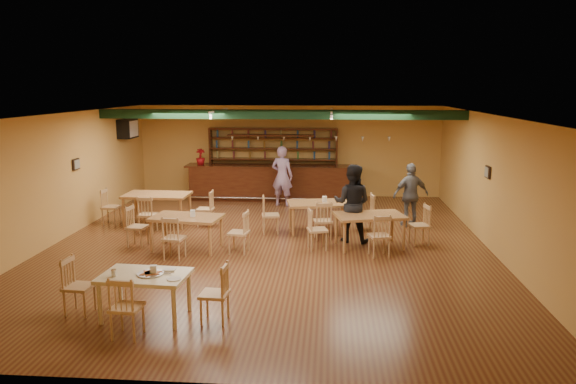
# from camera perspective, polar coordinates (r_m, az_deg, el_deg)

# --- Properties ---
(floor) EXTENTS (12.00, 12.00, 0.00)m
(floor) POSITION_cam_1_polar(r_m,az_deg,el_deg) (12.70, -2.00, -5.59)
(floor) COLOR #552A18
(floor) RESTS_ON ground
(ceiling_beam) EXTENTS (10.00, 0.30, 0.25)m
(ceiling_beam) POSITION_cam_1_polar(r_m,az_deg,el_deg) (14.98, -0.86, 8.10)
(ceiling_beam) COLOR black
(ceiling_beam) RESTS_ON ceiling
(track_rail_left) EXTENTS (0.05, 2.50, 0.05)m
(track_rail_left) POSITION_cam_1_polar(r_m,az_deg,el_deg) (15.84, -7.23, 8.43)
(track_rail_left) COLOR white
(track_rail_left) RESTS_ON ceiling
(track_rail_right) EXTENTS (0.05, 2.50, 0.05)m
(track_rail_right) POSITION_cam_1_polar(r_m,az_deg,el_deg) (15.51, 4.56, 8.43)
(track_rail_right) COLOR white
(track_rail_right) RESTS_ON ceiling
(ac_unit) EXTENTS (0.34, 0.70, 0.48)m
(ac_unit) POSITION_cam_1_polar(r_m,az_deg,el_deg) (17.48, -16.38, 6.37)
(ac_unit) COLOR white
(ac_unit) RESTS_ON wall_left
(picture_left) EXTENTS (0.04, 0.34, 0.28)m
(picture_left) POSITION_cam_1_polar(r_m,az_deg,el_deg) (14.68, -21.26, 2.71)
(picture_left) COLOR black
(picture_left) RESTS_ON wall_left
(picture_right) EXTENTS (0.04, 0.34, 0.28)m
(picture_right) POSITION_cam_1_polar(r_m,az_deg,el_deg) (13.24, 20.13, 1.96)
(picture_right) COLOR black
(picture_right) RESTS_ON wall_right
(bar_counter) EXTENTS (5.50, 0.85, 1.13)m
(bar_counter) POSITION_cam_1_polar(r_m,az_deg,el_deg) (17.62, -1.75, 0.98)
(bar_counter) COLOR #38130B
(bar_counter) RESTS_ON ground
(back_bar_hutch) EXTENTS (4.25, 0.40, 2.28)m
(back_bar_hutch) POSITION_cam_1_polar(r_m,az_deg,el_deg) (18.15, -1.55, 3.12)
(back_bar_hutch) COLOR #38130B
(back_bar_hutch) RESTS_ON ground
(poinsettia) EXTENTS (0.37, 0.37, 0.51)m
(poinsettia) POSITION_cam_1_polar(r_m,az_deg,el_deg) (17.89, -9.12, 3.66)
(poinsettia) COLOR #9C0E13
(poinsettia) RESTS_ON bar_counter
(dining_table_a) EXTENTS (1.70, 1.04, 0.84)m
(dining_table_a) POSITION_cam_1_polar(r_m,az_deg,el_deg) (14.86, -13.44, -1.77)
(dining_table_a) COLOR olive
(dining_table_a) RESTS_ON ground
(dining_table_b) EXTENTS (1.66, 1.16, 0.76)m
(dining_table_b) POSITION_cam_1_polar(r_m,az_deg,el_deg) (13.80, 3.20, -2.62)
(dining_table_b) COLOR olive
(dining_table_b) RESTS_ON ground
(dining_table_c) EXTENTS (1.64, 1.11, 0.76)m
(dining_table_c) POSITION_cam_1_polar(r_m,az_deg,el_deg) (12.51, -10.49, -4.21)
(dining_table_c) COLOR olive
(dining_table_c) RESTS_ON ground
(dining_table_d) EXTENTS (1.70, 1.25, 0.76)m
(dining_table_d) POSITION_cam_1_polar(r_m,az_deg,el_deg) (12.63, 8.48, -4.01)
(dining_table_d) COLOR olive
(dining_table_d) RESTS_ON ground
(near_table) EXTENTS (1.40, 0.95, 0.72)m
(near_table) POSITION_cam_1_polar(r_m,az_deg,el_deg) (9.07, -14.64, -10.44)
(near_table) COLOR beige
(near_table) RESTS_ON ground
(pizza_tray) EXTENTS (0.44, 0.44, 0.01)m
(pizza_tray) POSITION_cam_1_polar(r_m,az_deg,el_deg) (8.92, -14.16, -8.28)
(pizza_tray) COLOR silver
(pizza_tray) RESTS_ON near_table
(parmesan_shaker) EXTENTS (0.08, 0.08, 0.11)m
(parmesan_shaker) POSITION_cam_1_polar(r_m,az_deg,el_deg) (8.95, -17.72, -8.07)
(parmesan_shaker) COLOR #EAE5C6
(parmesan_shaker) RESTS_ON near_table
(napkin_stack) EXTENTS (0.21, 0.16, 0.03)m
(napkin_stack) POSITION_cam_1_polar(r_m,az_deg,el_deg) (9.02, -12.31, -7.93)
(napkin_stack) COLOR white
(napkin_stack) RESTS_ON near_table
(pizza_server) EXTENTS (0.33, 0.15, 0.00)m
(pizza_server) POSITION_cam_1_polar(r_m,az_deg,el_deg) (8.91, -13.18, -8.18)
(pizza_server) COLOR silver
(pizza_server) RESTS_ON pizza_tray
(side_plate) EXTENTS (0.23, 0.23, 0.01)m
(side_plate) POSITION_cam_1_polar(r_m,az_deg,el_deg) (8.62, -11.80, -8.87)
(side_plate) COLOR white
(side_plate) RESTS_ON near_table
(patron_bar) EXTENTS (0.77, 0.61, 1.85)m
(patron_bar) POSITION_cam_1_polar(r_m,az_deg,el_deg) (16.71, -0.62, 1.68)
(patron_bar) COLOR purple
(patron_bar) RESTS_ON ground
(patron_right_a) EXTENTS (1.03, 0.89, 1.84)m
(patron_right_a) POSITION_cam_1_polar(r_m,az_deg,el_deg) (12.91, 6.70, -1.17)
(patron_right_a) COLOR black
(patron_right_a) RESTS_ON ground
(patron_right_b) EXTENTS (1.05, 0.69, 1.67)m
(patron_right_b) POSITION_cam_1_polar(r_m,az_deg,el_deg) (14.60, 12.70, -0.30)
(patron_right_b) COLOR slate
(patron_right_b) RESTS_ON ground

